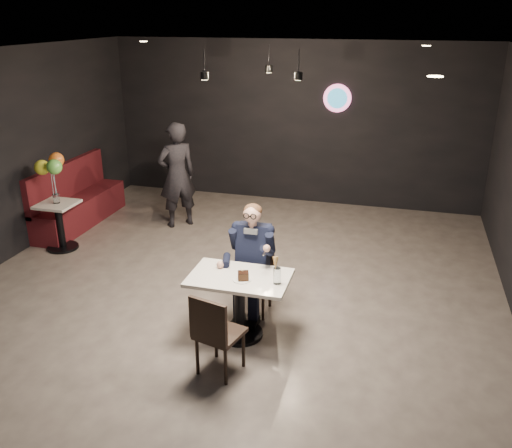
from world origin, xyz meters
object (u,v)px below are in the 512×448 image
(balloon_vase, at_px, (56,199))
(booth_bench, at_px, (78,195))
(side_table, at_px, (60,228))
(chair_near, at_px, (220,332))
(chair_far, at_px, (253,278))
(seated_man, at_px, (253,258))
(passerby, at_px, (177,175))
(main_table, at_px, (240,306))
(sundae_glass, at_px, (277,276))

(balloon_vase, bearing_deg, booth_bench, 106.70)
(side_table, distance_m, balloon_vase, 0.48)
(chair_near, height_order, side_table, chair_near)
(chair_far, xyz_separation_m, side_table, (-3.38, 1.03, -0.12))
(seated_man, relative_size, booth_bench, 0.67)
(seated_man, distance_m, booth_bench, 4.21)
(chair_near, xyz_separation_m, balloon_vase, (-3.38, 2.26, 0.36))
(passerby, bearing_deg, side_table, 2.80)
(passerby, bearing_deg, main_table, 80.52)
(side_table, bearing_deg, main_table, -25.14)
(chair_far, bearing_deg, sundae_glass, -54.34)
(chair_far, height_order, balloon_vase, chair_far)
(chair_far, bearing_deg, booth_bench, 151.04)
(side_table, bearing_deg, booth_bench, 106.70)
(chair_near, bearing_deg, side_table, 160.60)
(main_table, distance_m, balloon_vase, 3.76)
(sundae_glass, relative_size, booth_bench, 0.08)
(main_table, height_order, balloon_vase, balloon_vase)
(balloon_vase, bearing_deg, chair_near, -33.80)
(balloon_vase, bearing_deg, passerby, 46.12)
(main_table, distance_m, side_table, 3.73)
(passerby, bearing_deg, seated_man, 86.06)
(seated_man, bearing_deg, sundae_glass, -54.34)
(sundae_glass, height_order, passerby, passerby)
(booth_bench, bearing_deg, main_table, -35.10)
(sundae_glass, distance_m, balloon_vase, 4.15)
(sundae_glass, bearing_deg, chair_near, -125.12)
(chair_far, bearing_deg, main_table, -90.00)
(chair_near, xyz_separation_m, seated_man, (0.00, 1.23, 0.26))
(main_table, xyz_separation_m, booth_bench, (-3.68, 2.58, 0.16))
(chair_far, distance_m, sundae_glass, 0.84)
(main_table, distance_m, passerby, 3.65)
(seated_man, bearing_deg, side_table, 162.97)
(sundae_glass, height_order, booth_bench, booth_bench)
(booth_bench, relative_size, balloon_vase, 15.04)
(chair_far, height_order, booth_bench, booth_bench)
(chair_far, distance_m, seated_man, 0.26)
(main_table, height_order, passerby, passerby)
(main_table, xyz_separation_m, chair_near, (-0.00, -0.68, 0.09))
(balloon_vase, distance_m, passerby, 1.97)
(balloon_vase, bearing_deg, sundae_glass, -23.29)
(chair_far, bearing_deg, passerby, 129.38)
(booth_bench, xyz_separation_m, side_table, (0.30, -1.00, -0.20))
(sundae_glass, xyz_separation_m, booth_bench, (-4.11, 2.64, -0.30))
(booth_bench, height_order, side_table, booth_bench)
(seated_man, bearing_deg, chair_far, -90.00)
(chair_near, height_order, booth_bench, booth_bench)
(booth_bench, bearing_deg, sundae_glass, -32.71)
(side_table, height_order, balloon_vase, balloon_vase)
(seated_man, height_order, booth_bench, seated_man)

